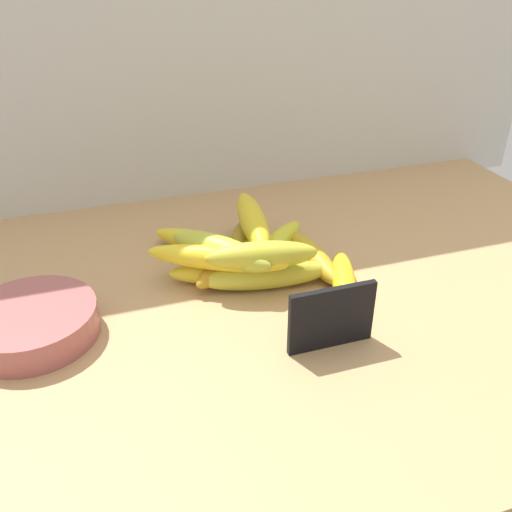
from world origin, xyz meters
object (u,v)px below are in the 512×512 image
(fruit_bowl, at_px, (32,323))
(banana_1, at_px, (222,273))
(banana_8, at_px, (217,258))
(banana_4, at_px, (243,243))
(banana_5, at_px, (266,275))
(banana_10, at_px, (253,221))
(banana_6, at_px, (238,260))
(chalkboard_sign, at_px, (331,320))
(banana_9, at_px, (220,251))
(banana_2, at_px, (313,257))
(banana_0, at_px, (212,245))
(banana_7, at_px, (273,247))
(banana_3, at_px, (344,282))
(banana_11, at_px, (262,255))

(fruit_bowl, relative_size, banana_1, 1.06)
(banana_8, bearing_deg, banana_4, 53.38)
(banana_5, distance_m, banana_10, 0.10)
(banana_4, relative_size, banana_6, 0.89)
(chalkboard_sign, distance_m, banana_6, 0.21)
(banana_10, bearing_deg, banana_6, -131.87)
(chalkboard_sign, relative_size, banana_8, 0.54)
(banana_1, xyz_separation_m, banana_9, (-0.00, 0.00, 0.04))
(banana_6, relative_size, banana_10, 0.95)
(fruit_bowl, bearing_deg, banana_2, 6.26)
(banana_0, relative_size, banana_7, 1.11)
(fruit_bowl, distance_m, banana_2, 0.40)
(chalkboard_sign, xyz_separation_m, banana_2, (0.05, 0.18, -0.02))
(banana_2, bearing_deg, banana_10, 139.54)
(fruit_bowl, bearing_deg, banana_3, -4.51)
(banana_10, bearing_deg, banana_7, -32.49)
(banana_7, bearing_deg, banana_1, -153.46)
(banana_0, height_order, banana_7, same)
(banana_10, bearing_deg, chalkboard_sign, -85.11)
(banana_0, xyz_separation_m, banana_8, (-0.02, -0.10, 0.03))
(banana_1, bearing_deg, banana_5, -27.98)
(banana_4, height_order, banana_8, banana_8)
(banana_1, relative_size, banana_6, 0.85)
(chalkboard_sign, relative_size, banana_5, 0.58)
(banana_10, bearing_deg, banana_3, -57.66)
(fruit_bowl, bearing_deg, banana_0, 25.67)
(banana_5, bearing_deg, banana_11, -136.13)
(chalkboard_sign, xyz_separation_m, banana_0, (-0.08, 0.26, -0.02))
(banana_0, height_order, banana_6, banana_6)
(banana_3, distance_m, banana_4, 0.18)
(chalkboard_sign, distance_m, banana_7, 0.23)
(banana_4, bearing_deg, banana_1, -126.01)
(banana_1, distance_m, banana_9, 0.04)
(banana_4, bearing_deg, fruit_bowl, -159.62)
(banana_1, height_order, banana_3, same)
(chalkboard_sign, distance_m, banana_8, 0.19)
(banana_7, bearing_deg, banana_9, -154.28)
(banana_4, height_order, banana_10, banana_10)
(banana_9, distance_m, banana_11, 0.06)
(fruit_bowl, height_order, banana_3, fruit_bowl)
(fruit_bowl, distance_m, banana_10, 0.35)
(banana_0, xyz_separation_m, banana_5, (0.05, -0.11, 0.00))
(banana_2, xyz_separation_m, banana_8, (-0.15, -0.01, 0.03))
(chalkboard_sign, bearing_deg, banana_9, 116.67)
(banana_0, bearing_deg, banana_3, -46.87)
(banana_9, relative_size, banana_11, 1.08)
(banana_4, bearing_deg, banana_8, -126.62)
(banana_10, height_order, banana_11, same)
(banana_8, bearing_deg, banana_0, 80.37)
(banana_9, bearing_deg, banana_8, -123.58)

